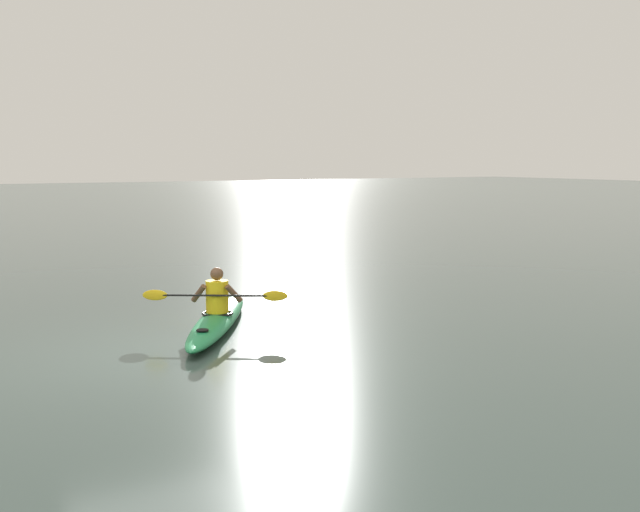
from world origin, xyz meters
name	(u,v)px	position (x,y,z in m)	size (l,w,h in m)	color
ground_plane	(161,353)	(0.00, 0.00, 0.00)	(160.00, 160.00, 0.00)	#384742
kayak	(218,320)	(-1.30, -1.11, 0.13)	(2.71, 3.87, 0.26)	#19723F
kayaker	(217,294)	(-1.28, -1.08, 0.56)	(1.98, 1.26, 0.73)	yellow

